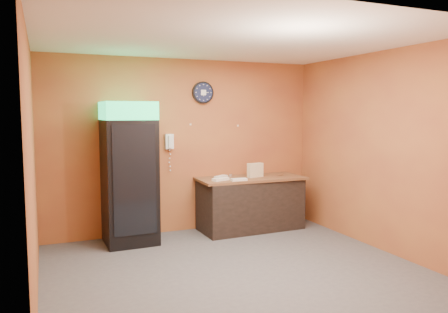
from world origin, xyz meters
TOP-DOWN VIEW (x-y plane):
  - floor at (0.00, 0.00)m, footprint 4.50×4.50m
  - back_wall at (0.00, 2.00)m, footprint 4.50×0.02m
  - left_wall at (-2.25, 0.00)m, footprint 0.02×4.00m
  - right_wall at (2.25, 0.00)m, footprint 0.02×4.00m
  - ceiling at (0.00, 0.00)m, footprint 4.50×4.00m
  - beverage_cooler at (-0.98, 1.60)m, footprint 0.75×0.77m
  - prep_counter at (1.02, 1.63)m, footprint 1.70×0.79m
  - wall_clock at (0.31, 1.97)m, footprint 0.36×0.06m
  - wall_phone at (-0.27, 1.95)m, footprint 0.13×0.11m
  - butcher_paper at (1.02, 1.63)m, footprint 1.78×0.80m
  - sub_roll_stack at (1.08, 1.59)m, footprint 0.29×0.15m
  - wrapped_sandwich_left at (0.42, 1.48)m, footprint 0.30×0.19m
  - wrapped_sandwich_mid at (0.68, 1.36)m, footprint 0.26×0.11m
  - wrapped_sandwich_right at (0.53, 1.73)m, footprint 0.27×0.23m
  - kitchen_tool at (0.72, 1.76)m, footprint 0.05×0.05m

SIDE VIEW (x-z plane):
  - floor at x=0.00m, z-range 0.00..0.00m
  - prep_counter at x=1.02m, z-range 0.00..0.84m
  - butcher_paper at x=1.02m, z-range 0.84..0.88m
  - wrapped_sandwich_mid at x=0.68m, z-range 0.88..0.91m
  - wrapped_sandwich_right at x=0.53m, z-range 0.88..0.92m
  - wrapped_sandwich_left at x=0.42m, z-range 0.88..0.92m
  - kitchen_tool at x=0.72m, z-range 0.88..0.93m
  - sub_roll_stack at x=1.08m, z-range 0.88..1.11m
  - beverage_cooler at x=-0.98m, z-range -0.02..2.08m
  - back_wall at x=0.00m, z-range 0.00..2.80m
  - left_wall at x=-2.25m, z-range 0.00..2.80m
  - right_wall at x=2.25m, z-range 0.00..2.80m
  - wall_phone at x=-0.27m, z-range 1.36..1.60m
  - wall_clock at x=0.31m, z-range 2.09..2.45m
  - ceiling at x=0.00m, z-range 2.79..2.81m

